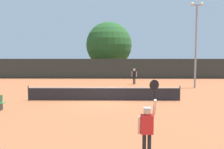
% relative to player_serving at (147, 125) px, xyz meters
% --- Properties ---
extents(ground_plane, '(120.00, 120.00, 0.00)m').
position_rel_player_serving_xyz_m(ground_plane, '(-1.79, 9.77, -1.10)').
color(ground_plane, '#9E5633').
extents(tennis_net, '(10.87, 0.08, 1.07)m').
position_rel_player_serving_xyz_m(tennis_net, '(-1.79, 9.77, -0.58)').
color(tennis_net, '#232328').
rests_on(tennis_net, ground).
extents(perimeter_fence, '(33.12, 0.12, 2.72)m').
position_rel_player_serving_xyz_m(perimeter_fence, '(-1.79, 26.17, 0.27)').
color(perimeter_fence, '#2D332D').
rests_on(perimeter_fence, ground).
extents(player_serving, '(0.68, 0.39, 2.50)m').
position_rel_player_serving_xyz_m(player_serving, '(0.00, 0.00, 0.00)').
color(player_serving, red).
rests_on(player_serving, ground).
extents(player_receiving, '(0.57, 0.25, 1.71)m').
position_rel_player_serving_xyz_m(player_receiving, '(1.15, 19.60, -0.05)').
color(player_receiving, black).
rests_on(player_receiving, ground).
extents(tennis_ball, '(0.07, 0.07, 0.07)m').
position_rel_player_serving_xyz_m(tennis_ball, '(-2.14, 8.91, -1.06)').
color(tennis_ball, '#CCE033').
rests_on(tennis_ball, ground).
extents(light_pole, '(1.18, 0.28, 8.32)m').
position_rel_player_serving_xyz_m(light_pole, '(6.90, 16.60, 3.63)').
color(light_pole, gray).
rests_on(light_pole, ground).
extents(large_tree, '(7.25, 7.25, 8.47)m').
position_rel_player_serving_xyz_m(large_tree, '(-1.95, 31.56, 3.74)').
color(large_tree, brown).
rests_on(large_tree, ground).
extents(parked_car_near, '(2.18, 4.32, 1.69)m').
position_rel_player_serving_xyz_m(parked_car_near, '(0.19, 33.29, -0.32)').
color(parked_car_near, white).
rests_on(parked_car_near, ground).
extents(parked_car_mid, '(2.26, 4.35, 1.69)m').
position_rel_player_serving_xyz_m(parked_car_mid, '(8.38, 34.04, -0.32)').
color(parked_car_mid, white).
rests_on(parked_car_mid, ground).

